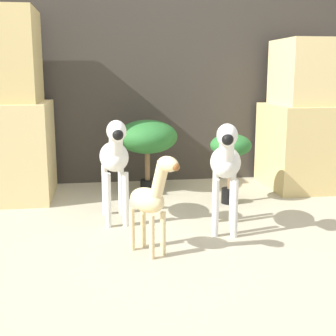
# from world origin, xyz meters

# --- Properties ---
(ground_plane) EXTENTS (14.00, 14.00, 0.00)m
(ground_plane) POSITION_xyz_m (0.00, 0.00, 0.00)
(ground_plane) COLOR #B2A88E
(wall_back) EXTENTS (6.40, 0.08, 2.20)m
(wall_back) POSITION_xyz_m (0.00, 1.72, 1.10)
(wall_back) COLOR #38332D
(wall_back) RESTS_ON ground_plane
(rock_pillar_left) EXTENTS (0.66, 0.65, 1.33)m
(rock_pillar_left) POSITION_xyz_m (-1.15, 1.30, 0.60)
(rock_pillar_left) COLOR #DBC184
(rock_pillar_left) RESTS_ON ground_plane
(rock_pillar_right) EXTENTS (0.66, 0.65, 1.14)m
(rock_pillar_right) POSITION_xyz_m (1.15, 1.30, 0.51)
(rock_pillar_right) COLOR #D1B775
(rock_pillar_right) RESTS_ON ground_plane
(zebra_right) EXTENTS (0.26, 0.51, 0.64)m
(zebra_right) POSITION_xyz_m (0.21, 0.34, 0.41)
(zebra_right) COLOR silver
(zebra_right) RESTS_ON ground_plane
(zebra_left) EXTENTS (0.19, 0.51, 0.64)m
(zebra_left) POSITION_xyz_m (-0.39, 0.60, 0.41)
(zebra_left) COLOR silver
(zebra_left) RESTS_ON ground_plane
(giraffe_figurine) EXTENTS (0.26, 0.32, 0.52)m
(giraffe_figurine) POSITION_xyz_m (-0.24, 0.06, 0.30)
(giraffe_figurine) COLOR beige
(giraffe_figurine) RESTS_ON ground_plane
(potted_palm_front) EXTENTS (0.28, 0.28, 0.49)m
(potted_palm_front) POSITION_xyz_m (0.41, 0.92, 0.37)
(potted_palm_front) COLOR black
(potted_palm_front) RESTS_ON ground_plane
(potted_palm_back) EXTENTS (0.45, 0.45, 0.55)m
(potted_palm_back) POSITION_xyz_m (-0.12, 1.32, 0.41)
(potted_palm_back) COLOR black
(potted_palm_back) RESTS_ON ground_plane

